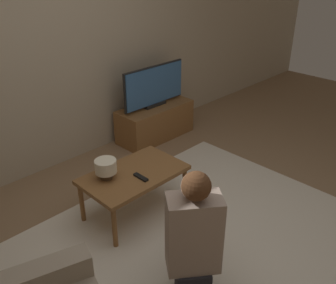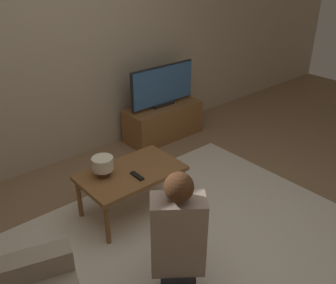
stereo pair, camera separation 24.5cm
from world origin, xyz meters
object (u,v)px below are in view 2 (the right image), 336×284
tv (163,86)px  person_kneeling (178,243)px  table_lamp (103,165)px  coffee_table (131,176)px

tv → person_kneeling: 2.48m
tv → person_kneeling: person_kneeling is taller
person_kneeling → table_lamp: person_kneeling is taller
person_kneeling → table_lamp: (0.11, 1.06, 0.04)m
table_lamp → tv: bearing=32.9°
tv → coffee_table: (-1.18, -1.00, -0.29)m
coffee_table → person_kneeling: size_ratio=0.90×
person_kneeling → table_lamp: bearing=-58.4°
tv → person_kneeling: bearing=-127.5°
coffee_table → person_kneeling: (-0.32, -0.97, 0.10)m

